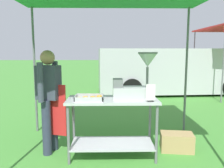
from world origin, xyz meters
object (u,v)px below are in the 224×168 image
(donut_tray, at_px, (90,99))
(donut_fryer, at_px, (136,81))
(supply_crate, at_px, (177,142))
(vendor, at_px, (49,96))
(menu_sign, at_px, (151,94))
(donut_cart, at_px, (112,116))
(van_silver, at_px, (174,70))

(donut_tray, height_order, donut_fryer, donut_fryer)
(donut_fryer, bearing_deg, donut_tray, -173.76)
(supply_crate, bearing_deg, vendor, 179.91)
(donut_tray, xyz_separation_m, menu_sign, (0.85, -0.11, 0.08))
(donut_tray, bearing_deg, donut_cart, 17.77)
(vendor, bearing_deg, supply_crate, -0.09)
(donut_cart, distance_m, vendor, 1.02)
(menu_sign, distance_m, vendor, 1.55)
(donut_cart, distance_m, supply_crate, 1.16)
(donut_tray, relative_size, van_silver, 0.07)
(donut_fryer, distance_m, van_silver, 5.86)
(donut_cart, xyz_separation_m, donut_fryer, (0.35, -0.03, 0.52))
(van_silver, bearing_deg, menu_sign, -108.90)
(donut_cart, xyz_separation_m, donut_tray, (-0.32, -0.10, 0.29))
(menu_sign, bearing_deg, vendor, 165.82)
(donut_cart, height_order, menu_sign, menu_sign)
(donut_fryer, xyz_separation_m, vendor, (-1.32, 0.20, -0.25))
(donut_cart, bearing_deg, supply_crate, 8.87)
(donut_tray, xyz_separation_m, van_silver, (2.78, 5.53, -0.04))
(supply_crate, bearing_deg, donut_tray, -168.97)
(donut_cart, height_order, vendor, vendor)
(vendor, bearing_deg, donut_tray, -22.47)
(donut_tray, height_order, supply_crate, donut_tray)
(vendor, bearing_deg, donut_fryer, -8.45)
(donut_cart, bearing_deg, menu_sign, -21.95)
(donut_fryer, distance_m, supply_crate, 1.24)
(donut_cart, bearing_deg, vendor, 170.32)
(vendor, bearing_deg, van_silver, 56.85)
(donut_cart, relative_size, donut_fryer, 1.95)
(menu_sign, relative_size, vendor, 0.15)
(donut_cart, xyz_separation_m, menu_sign, (0.53, -0.21, 0.37))
(donut_cart, height_order, van_silver, van_silver)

